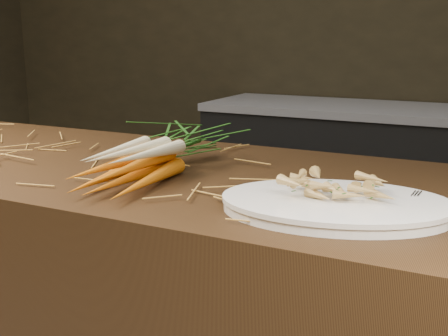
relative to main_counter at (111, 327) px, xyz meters
name	(u,v)px	position (x,y,z in m)	size (l,w,h in m)	color
main_counter	(111,327)	(0.00, 0.00, 0.00)	(2.40, 0.70, 0.90)	black
back_counter	(375,185)	(0.30, 1.88, -0.03)	(1.82, 0.62, 0.84)	black
straw_bedding	(103,157)	(0.00, 0.00, 0.46)	(1.40, 0.60, 0.02)	olive
root_veg_bunch	(166,151)	(0.20, -0.02, 0.50)	(0.18, 0.52, 0.10)	#C9620F
serving_platter	(336,207)	(0.63, -0.15, 0.46)	(0.40, 0.26, 0.02)	white
roasted_veg_heap	(337,189)	(0.63, -0.15, 0.49)	(0.19, 0.14, 0.04)	#A1793B
serving_fork	(422,208)	(0.77, -0.13, 0.47)	(0.01, 0.15, 0.00)	silver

